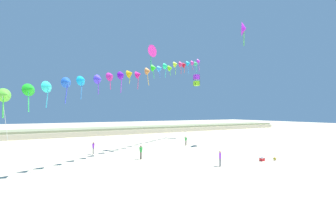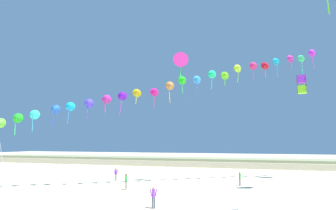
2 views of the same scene
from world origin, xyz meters
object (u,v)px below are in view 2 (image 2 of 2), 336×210
object	(u,v)px
person_near_left	(153,196)
large_kite_low_lead	(180,60)
person_near_right	(240,178)
person_far_left	(126,180)
person_mid_center	(116,173)
large_kite_mid_trail	(302,84)

from	to	relation	value
person_near_left	large_kite_low_lead	world-z (taller)	large_kite_low_lead
person_near_right	person_far_left	world-z (taller)	person_far_left
person_near_left	person_far_left	xyz separation A→B (m)	(-6.09, 7.61, 0.02)
person_near_right	person_mid_center	size ratio (longest dim) A/B	0.95
person_near_right	large_kite_mid_trail	bearing A→B (deg)	44.01
person_near_right	large_kite_low_lead	size ratio (longest dim) A/B	0.45
large_kite_mid_trail	large_kite_low_lead	bearing A→B (deg)	-151.06
person_near_right	person_far_left	distance (m)	13.40
person_near_left	person_far_left	bearing A→B (deg)	128.69
person_near_left	person_near_right	distance (m)	15.61
large_kite_low_lead	person_near_right	bearing A→B (deg)	4.42
person_near_right	large_kite_low_lead	world-z (taller)	large_kite_low_lead
person_far_left	large_kite_low_lead	xyz separation A→B (m)	(4.32, 6.53, 14.70)
person_near_left	person_far_left	distance (m)	9.75
person_near_right	person_mid_center	bearing A→B (deg)	-176.93
person_near_left	large_kite_mid_trail	distance (m)	28.91
person_near_right	large_kite_mid_trail	world-z (taller)	large_kite_mid_trail
person_mid_center	large_kite_low_lead	size ratio (longest dim) A/B	0.48
person_far_left	large_kite_mid_trail	size ratio (longest dim) A/B	0.68
person_near_right	person_mid_center	world-z (taller)	person_mid_center
person_near_left	person_far_left	world-z (taller)	person_far_left
person_far_left	large_kite_mid_trail	bearing A→B (deg)	37.41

